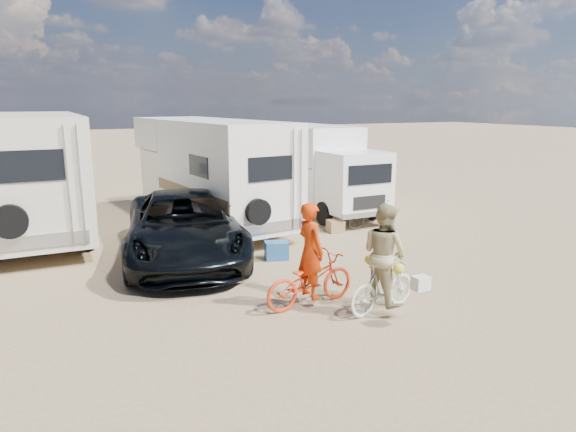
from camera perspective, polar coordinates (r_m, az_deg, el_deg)
name	(u,v)px	position (r m, az deg, el deg)	size (l,w,h in m)	color
ground	(319,290)	(10.90, 3.41, -8.15)	(140.00, 140.00, 0.00)	#9D825D
rv_main	(210,173)	(16.39, -8.62, 4.70)	(2.32, 7.38, 3.31)	white
rv_left	(33,176)	(16.69, -26.39, 4.02)	(2.63, 7.89, 3.51)	silver
box_truck	(323,170)	(18.10, 3.91, 5.08)	(2.07, 5.69, 3.02)	white
dark_suv	(184,227)	(13.00, -11.43, -1.15)	(2.74, 5.94, 1.65)	black
bike_man	(310,280)	(9.93, 2.47, -7.10)	(0.68, 1.94, 1.02)	red
bike_woman	(383,286)	(9.82, 10.46, -7.64)	(0.46, 1.64, 0.99)	beige
rider_man	(310,259)	(9.80, 2.49, -4.82)	(0.67, 0.44, 1.85)	red
rider_woman	(384,263)	(9.67, 10.57, -5.13)	(0.92, 0.71, 1.89)	tan
bike_parked	(370,214)	(16.22, 9.12, 0.24)	(0.58, 1.67, 0.88)	#252725
cooler	(277,250)	(12.85, -1.28, -3.84)	(0.56, 0.41, 0.45)	#25578F
crate	(335,226)	(15.60, 5.27, -1.12)	(0.45, 0.45, 0.36)	#997550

